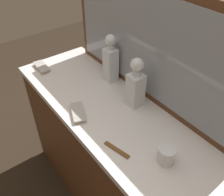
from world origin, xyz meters
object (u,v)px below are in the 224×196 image
Objects in this scene: crystal_decanter_far_right at (135,87)px; tortoiseshell_comb at (117,150)px; silver_brush_left at (78,113)px; crystal_decanter_rear at (111,63)px; silver_brush_far_left at (42,67)px; crystal_tumbler_center at (166,156)px.

crystal_decanter_far_right is 2.07× the size of tortoiseshell_comb.
crystal_decanter_rear is at bearing 114.75° from silver_brush_left.
silver_brush_left is at bearing -4.30° from silver_brush_far_left.
tortoiseshell_comb is (-0.17, -0.13, -0.03)m from crystal_tumbler_center.
crystal_decanter_far_right reaches higher than silver_brush_far_left.
crystal_decanter_far_right is 1.76× the size of silver_brush_left.
silver_brush_left is at bearing -111.16° from crystal_decanter_far_right.
crystal_decanter_rear is 0.49m from silver_brush_far_left.
crystal_tumbler_center is at bearing 6.09° from silver_brush_far_left.
crystal_decanter_far_right reaches higher than crystal_tumbler_center.
crystal_tumbler_center reaches higher than tortoiseshell_comb.
crystal_tumbler_center is 0.59× the size of tortoiseshell_comb.
silver_brush_far_left and silver_brush_left have the same top height.
silver_brush_far_left is at bearing -142.50° from crystal_decanter_rear.
crystal_tumbler_center is (0.37, -0.15, -0.08)m from crystal_decanter_far_right.
silver_brush_far_left is at bearing -158.48° from crystal_decanter_far_right.
crystal_tumbler_center reaches higher than silver_brush_left.
tortoiseshell_comb is at bearing -142.84° from crystal_tumbler_center.
crystal_decanter_rear is at bearing 172.24° from crystal_decanter_far_right.
crystal_decanter_rear is 1.96× the size of silver_brush_far_left.
silver_brush_left is (-0.11, -0.29, -0.10)m from crystal_decanter_far_right.
crystal_decanter_rear reaches higher than silver_brush_far_left.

